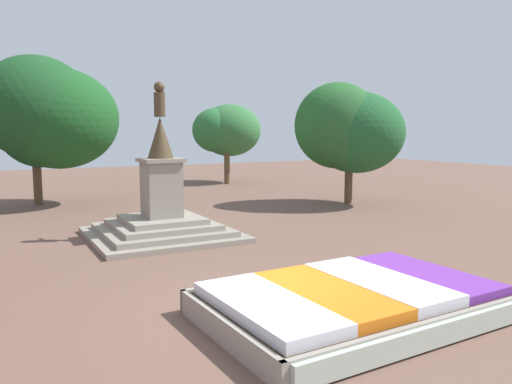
% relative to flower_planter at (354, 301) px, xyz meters
% --- Properties ---
extents(ground_plane, '(81.50, 81.50, 0.00)m').
position_rel_flower_planter_xyz_m(ground_plane, '(-1.26, 0.99, -0.29)').
color(ground_plane, brown).
extents(flower_planter, '(5.63, 3.81, 0.62)m').
position_rel_flower_planter_xyz_m(flower_planter, '(0.00, 0.00, 0.00)').
color(flower_planter, '#38281C').
rests_on(flower_planter, ground_plane).
extents(statue_monument, '(4.53, 4.53, 4.99)m').
position_rel_flower_planter_xyz_m(statue_monument, '(-0.98, 8.47, 0.52)').
color(statue_monument, gray).
rests_on(statue_monument, ground_plane).
extents(park_tree_far_left, '(6.09, 5.40, 6.76)m').
position_rel_flower_planter_xyz_m(park_tree_far_left, '(-3.36, 17.54, 3.82)').
color(park_tree_far_left, brown).
rests_on(park_tree_far_left, ground_plane).
extents(park_tree_behind_statue, '(4.86, 4.76, 5.71)m').
position_rel_flower_planter_xyz_m(park_tree_behind_statue, '(8.96, 11.47, 3.23)').
color(park_tree_behind_statue, brown).
rests_on(park_tree_behind_statue, ground_plane).
extents(park_tree_far_right, '(4.60, 4.23, 5.20)m').
position_rel_flower_planter_xyz_m(park_tree_far_right, '(8.11, 23.22, 3.19)').
color(park_tree_far_right, brown).
rests_on(park_tree_far_right, ground_plane).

